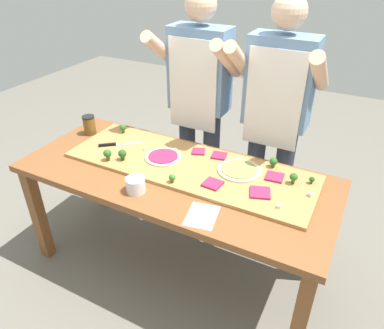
% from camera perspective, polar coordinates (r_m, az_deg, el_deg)
% --- Properties ---
extents(ground_plane, '(8.00, 8.00, 0.00)m').
position_cam_1_polar(ground_plane, '(2.59, -2.34, -15.46)').
color(ground_plane, '#6B665B').
extents(prep_table, '(1.85, 0.78, 0.75)m').
position_cam_1_polar(prep_table, '(2.15, -2.71, -3.40)').
color(prep_table, brown).
rests_on(prep_table, ground).
extents(cutting_board, '(1.49, 0.50, 0.02)m').
position_cam_1_polar(cutting_board, '(2.14, -0.53, -0.19)').
color(cutting_board, '#B27F47').
rests_on(cutting_board, prep_table).
extents(chefs_knife, '(0.23, 0.19, 0.02)m').
position_cam_1_polar(chefs_knife, '(2.39, -12.15, 3.11)').
color(chefs_knife, '#B7BABF').
rests_on(chefs_knife, cutting_board).
extents(pizza_whole_pesto_green, '(0.25, 0.25, 0.02)m').
position_cam_1_polar(pizza_whole_pesto_green, '(2.09, 7.47, -0.85)').
color(pizza_whole_pesto_green, beige).
rests_on(pizza_whole_pesto_green, cutting_board).
extents(pizza_whole_beet_magenta, '(0.22, 0.22, 0.02)m').
position_cam_1_polar(pizza_whole_beet_magenta, '(2.21, -4.57, 1.22)').
color(pizza_whole_beet_magenta, beige).
rests_on(pizza_whole_beet_magenta, cutting_board).
extents(pizza_slice_far_right, '(0.10, 0.10, 0.01)m').
position_cam_1_polar(pizza_slice_far_right, '(2.26, 1.03, 2.06)').
color(pizza_slice_far_right, '#9E234C').
rests_on(pizza_slice_far_right, cutting_board).
extents(pizza_slice_far_left, '(0.13, 0.13, 0.01)m').
position_cam_1_polar(pizza_slice_far_left, '(1.93, 10.69, -4.38)').
color(pizza_slice_far_left, '#9E234C').
rests_on(pizza_slice_far_left, cutting_board).
extents(pizza_slice_center, '(0.10, 0.10, 0.01)m').
position_cam_1_polar(pizza_slice_center, '(2.22, 4.29, 1.41)').
color(pizza_slice_center, '#9E234C').
rests_on(pizza_slice_center, cutting_board).
extents(pizza_slice_near_left, '(0.10, 0.10, 0.01)m').
position_cam_1_polar(pizza_slice_near_left, '(1.96, 3.27, -3.05)').
color(pizza_slice_near_left, '#9E234C').
rests_on(pizza_slice_near_left, cutting_board).
extents(pizza_slice_near_right, '(0.10, 0.10, 0.01)m').
position_cam_1_polar(pizza_slice_near_right, '(2.07, 12.88, -1.91)').
color(pizza_slice_near_right, '#9E234C').
rests_on(pizza_slice_near_right, cutting_board).
extents(broccoli_floret_front_left, '(0.04, 0.04, 0.06)m').
position_cam_1_polar(broccoli_floret_front_left, '(2.53, -10.83, 5.70)').
color(broccoli_floret_front_left, '#366618').
rests_on(broccoli_floret_front_left, cutting_board).
extents(broccoli_floret_back_left, '(0.05, 0.05, 0.06)m').
position_cam_1_polar(broccoli_floret_back_left, '(2.15, 12.71, 0.42)').
color(broccoli_floret_back_left, '#366618').
rests_on(broccoli_floret_back_left, cutting_board).
extents(broccoli_floret_front_right, '(0.03, 0.03, 0.04)m').
position_cam_1_polar(broccoli_floret_front_right, '(2.06, 18.38, -2.28)').
color(broccoli_floret_front_right, '#2C5915').
rests_on(broccoli_floret_front_right, cutting_board).
extents(broccoli_floret_back_right, '(0.04, 0.04, 0.05)m').
position_cam_1_polar(broccoli_floret_back_right, '(1.97, -3.15, -2.09)').
color(broccoli_floret_back_right, '#3F7220').
rests_on(broccoli_floret_back_right, cutting_board).
extents(broccoli_floret_center_left, '(0.05, 0.05, 0.07)m').
position_cam_1_polar(broccoli_floret_center_left, '(2.20, -10.93, 1.64)').
color(broccoli_floret_center_left, '#2C5915').
rests_on(broccoli_floret_center_left, cutting_board).
extents(broccoli_floret_back_mid, '(0.05, 0.05, 0.07)m').
position_cam_1_polar(broccoli_floret_back_mid, '(2.21, -13.18, 1.65)').
color(broccoli_floret_back_mid, '#366618').
rests_on(broccoli_floret_back_mid, cutting_board).
extents(broccoli_floret_center_right, '(0.04, 0.04, 0.07)m').
position_cam_1_polar(broccoli_floret_center_right, '(2.02, 15.73, -1.97)').
color(broccoli_floret_center_right, '#366618').
rests_on(broccoli_floret_center_right, cutting_board).
extents(cheese_crumble_a, '(0.02, 0.02, 0.02)m').
position_cam_1_polar(cheese_crumble_a, '(2.30, -7.43, 2.44)').
color(cheese_crumble_a, silver).
rests_on(cheese_crumble_a, cutting_board).
extents(cheese_crumble_b, '(0.03, 0.03, 0.02)m').
position_cam_1_polar(cheese_crumble_b, '(1.97, 18.16, -4.49)').
color(cheese_crumble_b, silver).
rests_on(cheese_crumble_b, cutting_board).
extents(cheese_crumble_c, '(0.02, 0.02, 0.02)m').
position_cam_1_polar(cheese_crumble_c, '(1.85, 13.49, -6.43)').
color(cheese_crumble_c, white).
rests_on(cheese_crumble_c, cutting_board).
extents(flour_cup, '(0.10, 0.10, 0.08)m').
position_cam_1_polar(flour_cup, '(1.95, -8.87, -3.31)').
color(flour_cup, white).
rests_on(flour_cup, prep_table).
extents(sauce_jar, '(0.08, 0.08, 0.13)m').
position_cam_1_polar(sauce_jar, '(2.61, -15.88, 6.01)').
color(sauce_jar, brown).
rests_on(sauce_jar, prep_table).
extents(recipe_note, '(0.18, 0.21, 0.00)m').
position_cam_1_polar(recipe_note, '(1.78, 1.56, -8.08)').
color(recipe_note, white).
rests_on(recipe_note, prep_table).
extents(cook_left, '(0.54, 0.39, 1.67)m').
position_cam_1_polar(cook_left, '(2.53, 1.13, 10.86)').
color(cook_left, '#333847').
rests_on(cook_left, ground).
extents(cook_right, '(0.54, 0.39, 1.67)m').
position_cam_1_polar(cook_right, '(2.35, 13.12, 8.42)').
color(cook_right, '#333847').
rests_on(cook_right, ground).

